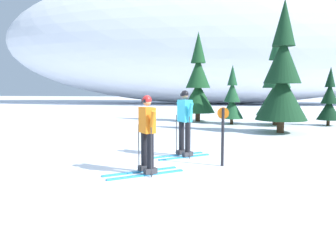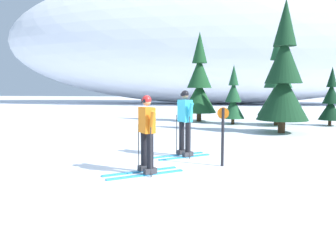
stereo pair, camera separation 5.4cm
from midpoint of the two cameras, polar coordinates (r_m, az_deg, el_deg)
The scene contains 10 objects.
ground_plane at distance 8.61m, azimuth -5.60°, elevation -6.21°, with size 120.00×120.00×0.00m, color white.
skier_cyan_jacket at distance 9.24m, azimuth 3.00°, elevation 0.73°, with size 1.50×1.30×1.82m.
skier_orange_jacket at distance 7.40m, azimuth -3.44°, elevation -1.24°, with size 1.68×1.40×1.73m.
pine_tree_far_left at distance 18.93m, azimuth 5.39°, elevation 7.03°, with size 1.91×1.91×4.93m.
pine_tree_center_left at distance 17.68m, azimuth 11.06°, elevation 4.41°, with size 1.18×1.18×3.05m.
pine_tree_center at distance 14.78m, azimuth 19.02°, elevation 7.69°, with size 2.11×2.11×5.46m.
pine_tree_center_right at distance 17.74m, azimuth 18.17°, elevation 6.79°, with size 1.91×1.91×4.95m.
pine_tree_far_right at distance 18.51m, azimuth 25.89°, elevation 3.79°, with size 1.12×1.12×2.91m.
snow_ridge_background at distance 39.63m, azimuth 8.37°, elevation 14.68°, with size 50.95×14.10×15.09m, color white.
trail_marker_post at distance 8.20m, azimuth 9.42°, elevation -1.15°, with size 0.28×0.07×1.43m.
Camera 2 is at (2.21, -8.11, 1.90)m, focal length 36.08 mm.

